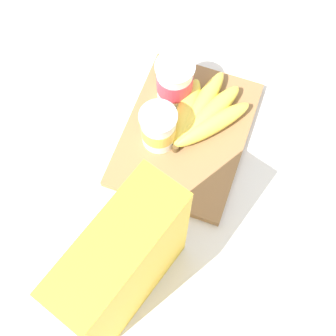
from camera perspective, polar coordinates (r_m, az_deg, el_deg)
name	(u,v)px	position (r m, az deg, el deg)	size (l,w,h in m)	color
ground_plane	(186,136)	(0.88, 2.30, 4.22)	(2.40, 2.40, 0.00)	silver
cutting_board	(186,134)	(0.87, 2.33, 4.50)	(0.31, 0.23, 0.02)	olive
cereal_box	(127,265)	(0.65, -5.40, -12.48)	(0.20, 0.07, 0.30)	yellow
yogurt_cup_front	(159,128)	(0.81, -1.23, 5.23)	(0.07, 0.07, 0.09)	white
yogurt_cup_back	(175,81)	(0.86, 0.88, 11.24)	(0.08, 0.08, 0.10)	white
banana_bunch	(202,115)	(0.86, 4.43, 6.92)	(0.20, 0.15, 0.04)	#F1D94D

